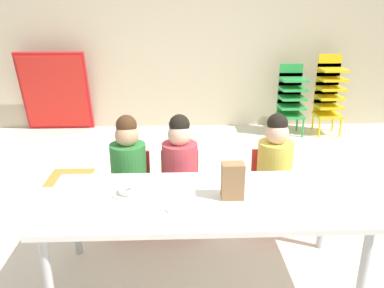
{
  "coord_description": "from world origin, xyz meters",
  "views": [
    {
      "loc": [
        -0.25,
        -2.76,
        1.67
      ],
      "look_at": [
        -0.16,
        -0.44,
        0.83
      ],
      "focal_mm": 36.64,
      "sensor_mm": 36.0,
      "label": 1
    }
  ],
  "objects_px": {
    "folded_activity_table": "(55,92)",
    "paper_bag_brown": "(233,181)",
    "paper_plate_center_table": "(181,207)",
    "craft_table": "(205,205)",
    "seated_child_far_right": "(275,162)",
    "seated_child_near_camera": "(129,164)",
    "paper_plate_near_edge": "(127,193)",
    "donut_powdered_on_plate": "(127,190)",
    "kid_chair_green_stack": "(291,96)",
    "seated_child_middle_seat": "(180,163)",
    "kid_chair_yellow_stack": "(329,91)"
  },
  "relations": [
    {
      "from": "seated_child_far_right",
      "to": "folded_activity_table",
      "type": "relative_size",
      "value": 0.84
    },
    {
      "from": "seated_child_far_right",
      "to": "kid_chair_yellow_stack",
      "type": "xyz_separation_m",
      "value": [
        1.28,
        2.32,
        0.02
      ]
    },
    {
      "from": "paper_plate_near_edge",
      "to": "paper_plate_center_table",
      "type": "relative_size",
      "value": 1.0
    },
    {
      "from": "seated_child_far_right",
      "to": "kid_chair_yellow_stack",
      "type": "distance_m",
      "value": 2.65
    },
    {
      "from": "paper_bag_brown",
      "to": "paper_plate_near_edge",
      "type": "relative_size",
      "value": 1.22
    },
    {
      "from": "kid_chair_green_stack",
      "to": "donut_powdered_on_plate",
      "type": "height_order",
      "value": "kid_chair_green_stack"
    },
    {
      "from": "folded_activity_table",
      "to": "donut_powdered_on_plate",
      "type": "relative_size",
      "value": 9.43
    },
    {
      "from": "craft_table",
      "to": "paper_bag_brown",
      "type": "bearing_deg",
      "value": -1.34
    },
    {
      "from": "seated_child_far_right",
      "to": "folded_activity_table",
      "type": "distance_m",
      "value": 3.48
    },
    {
      "from": "seated_child_far_right",
      "to": "kid_chair_yellow_stack",
      "type": "bearing_deg",
      "value": 61.16
    },
    {
      "from": "kid_chair_yellow_stack",
      "to": "seated_child_near_camera",
      "type": "bearing_deg",
      "value": -135.5
    },
    {
      "from": "kid_chair_green_stack",
      "to": "folded_activity_table",
      "type": "xyz_separation_m",
      "value": [
        -3.13,
        0.24,
        0.02
      ]
    },
    {
      "from": "craft_table",
      "to": "paper_bag_brown",
      "type": "distance_m",
      "value": 0.23
    },
    {
      "from": "paper_plate_center_table",
      "to": "paper_plate_near_edge",
      "type": "bearing_deg",
      "value": 150.4
    },
    {
      "from": "seated_child_near_camera",
      "to": "seated_child_far_right",
      "type": "distance_m",
      "value": 1.08
    },
    {
      "from": "paper_bag_brown",
      "to": "seated_child_far_right",
      "type": "bearing_deg",
      "value": 56.37
    },
    {
      "from": "kid_chair_green_stack",
      "to": "folded_activity_table",
      "type": "height_order",
      "value": "folded_activity_table"
    },
    {
      "from": "paper_bag_brown",
      "to": "paper_plate_near_edge",
      "type": "distance_m",
      "value": 0.64
    },
    {
      "from": "seated_child_middle_seat",
      "to": "paper_plate_near_edge",
      "type": "xyz_separation_m",
      "value": [
        -0.32,
        -0.53,
        0.03
      ]
    },
    {
      "from": "seated_child_middle_seat",
      "to": "paper_plate_center_table",
      "type": "distance_m",
      "value": 0.72
    },
    {
      "from": "kid_chair_green_stack",
      "to": "donut_powdered_on_plate",
      "type": "bearing_deg",
      "value": -122.38
    },
    {
      "from": "donut_powdered_on_plate",
      "to": "kid_chair_yellow_stack",
      "type": "bearing_deg",
      "value": 51.03
    },
    {
      "from": "seated_child_far_right",
      "to": "paper_plate_center_table",
      "type": "height_order",
      "value": "seated_child_far_right"
    },
    {
      "from": "craft_table",
      "to": "donut_powdered_on_plate",
      "type": "height_order",
      "value": "donut_powdered_on_plate"
    },
    {
      "from": "craft_table",
      "to": "paper_plate_center_table",
      "type": "height_order",
      "value": "paper_plate_center_table"
    },
    {
      "from": "seated_child_near_camera",
      "to": "paper_plate_center_table",
      "type": "height_order",
      "value": "seated_child_near_camera"
    },
    {
      "from": "craft_table",
      "to": "donut_powdered_on_plate",
      "type": "relative_size",
      "value": 16.35
    },
    {
      "from": "kid_chair_green_stack",
      "to": "kid_chair_yellow_stack",
      "type": "relative_size",
      "value": 0.88
    },
    {
      "from": "folded_activity_table",
      "to": "paper_bag_brown",
      "type": "relative_size",
      "value": 4.94
    },
    {
      "from": "folded_activity_table",
      "to": "craft_table",
      "type": "bearing_deg",
      "value": -60.57
    },
    {
      "from": "craft_table",
      "to": "paper_plate_center_table",
      "type": "distance_m",
      "value": 0.19
    },
    {
      "from": "kid_chair_green_stack",
      "to": "paper_plate_center_table",
      "type": "bearing_deg",
      "value": -116.04
    },
    {
      "from": "craft_table",
      "to": "kid_chair_yellow_stack",
      "type": "relative_size",
      "value": 1.81
    },
    {
      "from": "seated_child_near_camera",
      "to": "paper_bag_brown",
      "type": "xyz_separation_m",
      "value": [
        0.68,
        -0.6,
        0.14
      ]
    },
    {
      "from": "seated_child_middle_seat",
      "to": "donut_powdered_on_plate",
      "type": "bearing_deg",
      "value": -121.26
    },
    {
      "from": "folded_activity_table",
      "to": "paper_plate_center_table",
      "type": "height_order",
      "value": "folded_activity_table"
    },
    {
      "from": "seated_child_middle_seat",
      "to": "kid_chair_yellow_stack",
      "type": "xyz_separation_m",
      "value": [
        1.98,
        2.32,
        0.02
      ]
    },
    {
      "from": "seated_child_middle_seat",
      "to": "seated_child_far_right",
      "type": "bearing_deg",
      "value": 0.0
    },
    {
      "from": "paper_bag_brown",
      "to": "donut_powdered_on_plate",
      "type": "xyz_separation_m",
      "value": [
        -0.63,
        0.07,
        -0.09
      ]
    },
    {
      "from": "folded_activity_table",
      "to": "donut_powdered_on_plate",
      "type": "xyz_separation_m",
      "value": [
        1.32,
        -3.1,
        0.07
      ]
    },
    {
      "from": "craft_table",
      "to": "paper_plate_near_edge",
      "type": "bearing_deg",
      "value": 171.81
    },
    {
      "from": "seated_child_middle_seat",
      "to": "kid_chair_green_stack",
      "type": "height_order",
      "value": "seated_child_middle_seat"
    },
    {
      "from": "seated_child_middle_seat",
      "to": "paper_plate_near_edge",
      "type": "distance_m",
      "value": 0.63
    },
    {
      "from": "paper_bag_brown",
      "to": "kid_chair_yellow_stack",
      "type": "bearing_deg",
      "value": 60.13
    },
    {
      "from": "donut_powdered_on_plate",
      "to": "paper_bag_brown",
      "type": "bearing_deg",
      "value": -6.43
    },
    {
      "from": "craft_table",
      "to": "folded_activity_table",
      "type": "distance_m",
      "value": 3.63
    },
    {
      "from": "kid_chair_yellow_stack",
      "to": "paper_plate_center_table",
      "type": "xyz_separation_m",
      "value": [
        -1.98,
        -3.04,
        0.01
      ]
    },
    {
      "from": "paper_plate_center_table",
      "to": "donut_powdered_on_plate",
      "type": "xyz_separation_m",
      "value": [
        -0.32,
        0.18,
        0.02
      ]
    },
    {
      "from": "kid_chair_yellow_stack",
      "to": "donut_powdered_on_plate",
      "type": "bearing_deg",
      "value": -128.97
    },
    {
      "from": "folded_activity_table",
      "to": "paper_plate_center_table",
      "type": "relative_size",
      "value": 6.04
    }
  ]
}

